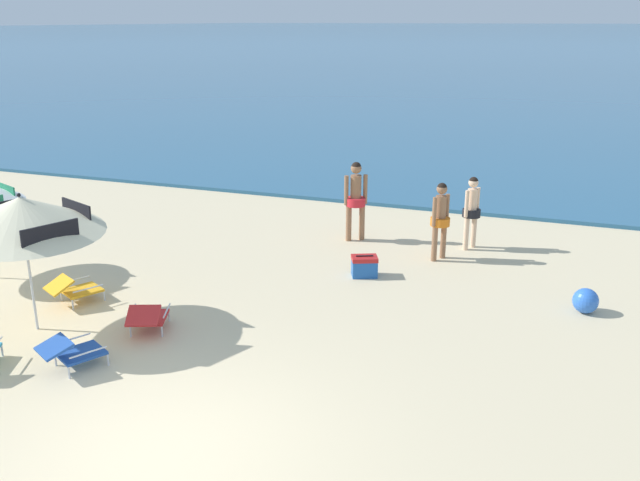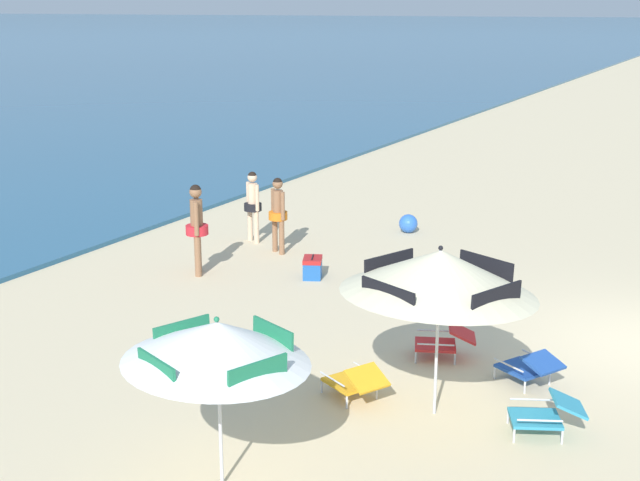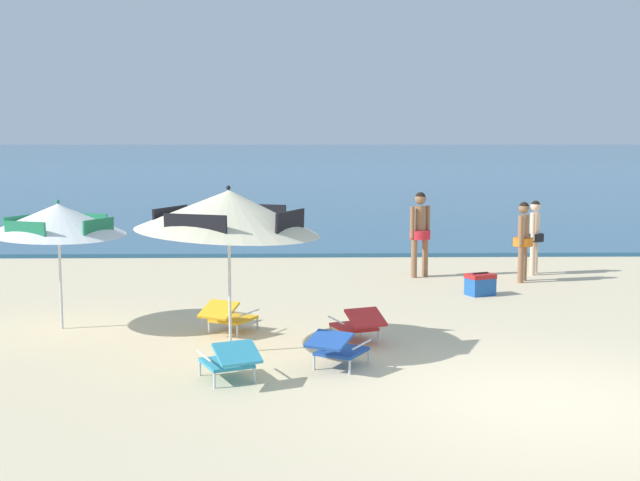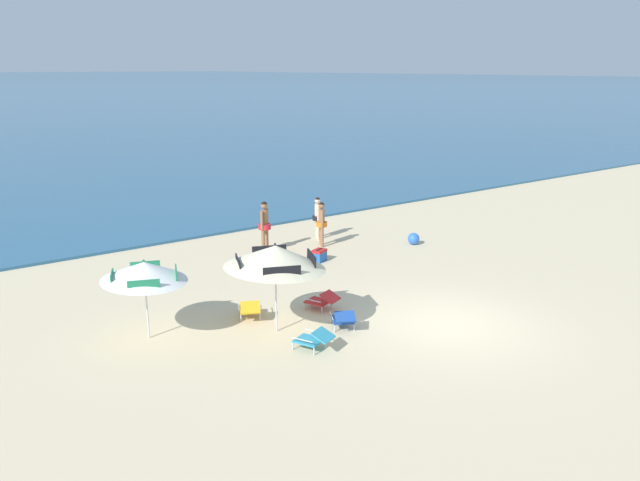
{
  "view_description": "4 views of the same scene",
  "coord_description": "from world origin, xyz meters",
  "px_view_note": "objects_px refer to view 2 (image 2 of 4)",
  "views": [
    {
      "loc": [
        3.98,
        -5.53,
        4.74
      ],
      "look_at": [
        -0.17,
        5.86,
        0.77
      ],
      "focal_mm": 38.02,
      "sensor_mm": 36.0,
      "label": 1
    },
    {
      "loc": [
        -13.17,
        -1.1,
        5.08
      ],
      "look_at": [
        -1.36,
        5.11,
        1.37
      ],
      "focal_mm": 47.57,
      "sensor_mm": 36.0,
      "label": 2
    },
    {
      "loc": [
        -2.7,
        -8.65,
        2.82
      ],
      "look_at": [
        -2.39,
        6.25,
        1.03
      ],
      "focal_mm": 46.18,
      "sensor_mm": 36.0,
      "label": 3
    },
    {
      "loc": [
        -11.34,
        -10.05,
        6.28
      ],
      "look_at": [
        -0.54,
        4.7,
        1.25
      ],
      "focal_mm": 35.55,
      "sensor_mm": 36.0,
      "label": 4
    }
  ],
  "objects_px": {
    "lounge_chair_facing_sea": "(355,381)",
    "person_standing_near_shore": "(253,202)",
    "lounge_chair_beside_umbrella": "(547,413)",
    "beach_ball": "(408,224)",
    "person_standing_beside": "(278,210)",
    "cooler_box": "(313,267)",
    "lounge_chair_under_umbrella": "(445,341)",
    "lounge_chair_spare_folded": "(530,366)",
    "person_wading_in": "(197,223)",
    "beach_umbrella_striped_main": "(440,272)",
    "beach_umbrella_striped_second": "(217,342)"
  },
  "relations": [
    {
      "from": "person_standing_beside",
      "to": "beach_ball",
      "type": "distance_m",
      "value": 3.45
    },
    {
      "from": "lounge_chair_facing_sea",
      "to": "person_standing_near_shore",
      "type": "xyz_separation_m",
      "value": [
        6.05,
        5.39,
        0.64
      ]
    },
    {
      "from": "cooler_box",
      "to": "person_wading_in",
      "type": "bearing_deg",
      "value": 111.74
    },
    {
      "from": "beach_umbrella_striped_main",
      "to": "lounge_chair_under_umbrella",
      "type": "bearing_deg",
      "value": 15.77
    },
    {
      "from": "beach_umbrella_striped_second",
      "to": "lounge_chair_spare_folded",
      "type": "bearing_deg",
      "value": -29.68
    },
    {
      "from": "lounge_chair_under_umbrella",
      "to": "lounge_chair_facing_sea",
      "type": "distance_m",
      "value": 1.97
    },
    {
      "from": "beach_umbrella_striped_main",
      "to": "person_standing_beside",
      "type": "distance_m",
      "value": 7.81
    },
    {
      "from": "person_standing_near_shore",
      "to": "person_standing_beside",
      "type": "xyz_separation_m",
      "value": [
        -0.5,
        -0.94,
        0.02
      ]
    },
    {
      "from": "beach_umbrella_striped_second",
      "to": "beach_ball",
      "type": "height_order",
      "value": "beach_umbrella_striped_second"
    },
    {
      "from": "beach_umbrella_striped_main",
      "to": "lounge_chair_beside_umbrella",
      "type": "relative_size",
      "value": 3.14
    },
    {
      "from": "person_standing_beside",
      "to": "beach_ball",
      "type": "relative_size",
      "value": 3.77
    },
    {
      "from": "person_wading_in",
      "to": "beach_ball",
      "type": "distance_m",
      "value": 5.49
    },
    {
      "from": "lounge_chair_under_umbrella",
      "to": "person_standing_beside",
      "type": "xyz_separation_m",
      "value": [
        3.68,
        5.03,
        0.67
      ]
    },
    {
      "from": "person_standing_near_shore",
      "to": "beach_ball",
      "type": "relative_size",
      "value": 3.68
    },
    {
      "from": "lounge_chair_under_umbrella",
      "to": "cooler_box",
      "type": "height_order",
      "value": "lounge_chair_under_umbrella"
    },
    {
      "from": "person_wading_in",
      "to": "lounge_chair_spare_folded",
      "type": "bearing_deg",
      "value": -106.08
    },
    {
      "from": "person_wading_in",
      "to": "person_standing_near_shore",
      "type": "bearing_deg",
      "value": 6.78
    },
    {
      "from": "lounge_chair_spare_folded",
      "to": "cooler_box",
      "type": "distance_m",
      "value": 5.7
    },
    {
      "from": "person_standing_near_shore",
      "to": "cooler_box",
      "type": "bearing_deg",
      "value": -124.91
    },
    {
      "from": "beach_umbrella_striped_main",
      "to": "cooler_box",
      "type": "distance_m",
      "value": 6.14
    },
    {
      "from": "person_standing_beside",
      "to": "lounge_chair_under_umbrella",
      "type": "bearing_deg",
      "value": -126.17
    },
    {
      "from": "beach_umbrella_striped_second",
      "to": "lounge_chair_under_umbrella",
      "type": "bearing_deg",
      "value": -12.38
    },
    {
      "from": "lounge_chair_spare_folded",
      "to": "person_standing_beside",
      "type": "height_order",
      "value": "person_standing_beside"
    },
    {
      "from": "lounge_chair_spare_folded",
      "to": "cooler_box",
      "type": "xyz_separation_m",
      "value": [
        2.86,
        4.93,
        -0.08
      ]
    },
    {
      "from": "lounge_chair_facing_sea",
      "to": "lounge_chair_spare_folded",
      "type": "relative_size",
      "value": 1.02
    },
    {
      "from": "lounge_chair_facing_sea",
      "to": "beach_ball",
      "type": "xyz_separation_m",
      "value": [
        8.39,
        2.63,
        -0.06
      ]
    },
    {
      "from": "lounge_chair_under_umbrella",
      "to": "lounge_chair_spare_folded",
      "type": "distance_m",
      "value": 1.4
    },
    {
      "from": "cooler_box",
      "to": "beach_ball",
      "type": "relative_size",
      "value": 1.38
    },
    {
      "from": "lounge_chair_facing_sea",
      "to": "lounge_chair_spare_folded",
      "type": "distance_m",
      "value": 2.47
    },
    {
      "from": "beach_umbrella_striped_second",
      "to": "beach_umbrella_striped_main",
      "type": "bearing_deg",
      "value": -28.73
    },
    {
      "from": "lounge_chair_beside_umbrella",
      "to": "beach_ball",
      "type": "distance_m",
      "value": 9.61
    },
    {
      "from": "lounge_chair_beside_umbrella",
      "to": "beach_umbrella_striped_main",
      "type": "bearing_deg",
      "value": 94.94
    },
    {
      "from": "lounge_chair_beside_umbrella",
      "to": "person_wading_in",
      "type": "bearing_deg",
      "value": 66.36
    },
    {
      "from": "beach_umbrella_striped_main",
      "to": "lounge_chair_facing_sea",
      "type": "relative_size",
      "value": 3.11
    },
    {
      "from": "beach_umbrella_striped_main",
      "to": "person_standing_near_shore",
      "type": "xyz_separation_m",
      "value": [
        5.93,
        6.46,
        -1.0
      ]
    },
    {
      "from": "lounge_chair_spare_folded",
      "to": "person_wading_in",
      "type": "xyz_separation_m",
      "value": [
        2.02,
        7.02,
        0.75
      ]
    },
    {
      "from": "lounge_chair_under_umbrella",
      "to": "person_standing_beside",
      "type": "relative_size",
      "value": 0.62
    },
    {
      "from": "lounge_chair_under_umbrella",
      "to": "person_wading_in",
      "type": "bearing_deg",
      "value": 73.54
    },
    {
      "from": "lounge_chair_beside_umbrella",
      "to": "lounge_chair_spare_folded",
      "type": "distance_m",
      "value": 1.39
    },
    {
      "from": "lounge_chair_under_umbrella",
      "to": "person_wading_in",
      "type": "distance_m",
      "value": 5.96
    },
    {
      "from": "lounge_chair_spare_folded",
      "to": "person_standing_near_shore",
      "type": "xyz_separation_m",
      "value": [
        4.52,
        7.32,
        0.64
      ]
    },
    {
      "from": "lounge_chair_under_umbrella",
      "to": "lounge_chair_beside_umbrella",
      "type": "height_order",
      "value": "lounge_chair_under_umbrella"
    },
    {
      "from": "person_standing_beside",
      "to": "cooler_box",
      "type": "xyz_separation_m",
      "value": [
        -1.17,
        -1.45,
        -0.74
      ]
    },
    {
      "from": "cooler_box",
      "to": "beach_umbrella_striped_second",
      "type": "bearing_deg",
      "value": -159.47
    },
    {
      "from": "person_standing_beside",
      "to": "cooler_box",
      "type": "bearing_deg",
      "value": -128.82
    },
    {
      "from": "lounge_chair_spare_folded",
      "to": "beach_umbrella_striped_second",
      "type": "bearing_deg",
      "value": 150.32
    },
    {
      "from": "beach_umbrella_striped_main",
      "to": "lounge_chair_spare_folded",
      "type": "height_order",
      "value": "beach_umbrella_striped_main"
    },
    {
      "from": "lounge_chair_under_umbrella",
      "to": "lounge_chair_beside_umbrella",
      "type": "relative_size",
      "value": 1.0
    },
    {
      "from": "beach_ball",
      "to": "lounge_chair_under_umbrella",
      "type": "bearing_deg",
      "value": -153.77
    },
    {
      "from": "beach_umbrella_striped_main",
      "to": "person_standing_beside",
      "type": "bearing_deg",
      "value": 45.48
    }
  ]
}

